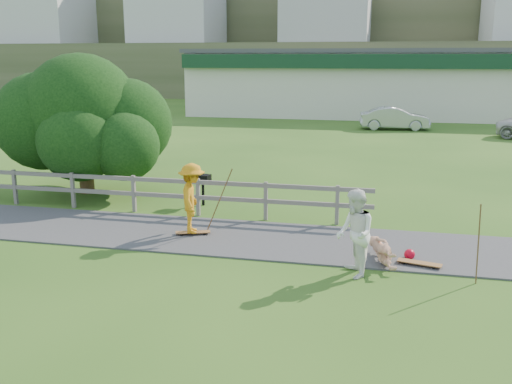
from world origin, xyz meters
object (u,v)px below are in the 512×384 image
(skater_rider, at_px, (192,202))
(skater_fallen, at_px, (383,251))
(spectator_a, at_px, (355,234))
(car_silver, at_px, (395,118))
(bbq, at_px, (203,190))
(tree, at_px, (84,142))

(skater_rider, height_order, skater_fallen, skater_rider)
(spectator_a, bearing_deg, skater_fallen, 129.24)
(skater_fallen, bearing_deg, car_silver, 73.68)
(skater_fallen, xyz_separation_m, bbq, (-5.50, 3.97, 0.20))
(skater_fallen, xyz_separation_m, spectator_a, (-0.59, -0.93, 0.65))
(car_silver, distance_m, tree, 22.61)
(car_silver, xyz_separation_m, bbq, (-5.91, -20.87, -0.23))
(skater_fallen, distance_m, spectator_a, 1.28)
(tree, bearing_deg, spectator_a, -31.35)
(car_silver, relative_size, tree, 0.70)
(skater_rider, distance_m, tree, 6.42)
(spectator_a, relative_size, bbq, 1.91)
(bbq, bearing_deg, skater_rider, -70.43)
(bbq, bearing_deg, car_silver, 80.57)
(skater_rider, xyz_separation_m, bbq, (-0.71, 3.04, -0.41))
(skater_rider, bearing_deg, spectator_a, -129.92)
(skater_rider, relative_size, tree, 0.29)
(skater_rider, distance_m, car_silver, 24.47)
(skater_rider, relative_size, spectator_a, 0.97)
(skater_fallen, relative_size, car_silver, 0.36)
(skater_fallen, xyz_separation_m, car_silver, (0.41, 24.84, 0.43))
(spectator_a, bearing_deg, bbq, -153.42)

